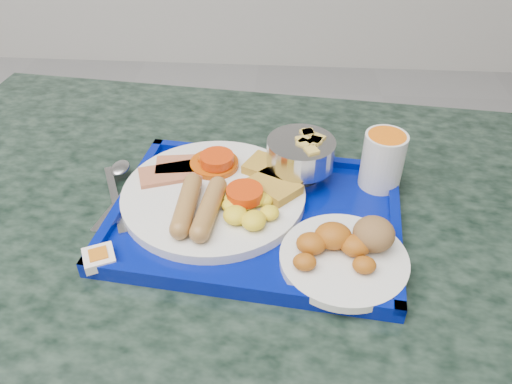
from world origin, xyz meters
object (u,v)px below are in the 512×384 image
bread_plate (347,250)px  juice_cup (383,159)px  tray (256,216)px  table (235,295)px  fruit_bowl (301,153)px  main_plate (219,193)px

bread_plate → juice_cup: juice_cup is taller
tray → juice_cup: 0.21m
bread_plate → juice_cup: (0.06, 0.17, 0.03)m
table → fruit_bowl: bearing=36.8°
juice_cup → bread_plate: bearing=-110.4°
fruit_bowl → tray: bearing=-125.1°
table → main_plate: bearing=147.7°
table → tray: bearing=-20.7°
table → main_plate: 0.22m
table → bread_plate: bearing=-31.1°
tray → bread_plate: (0.12, -0.08, 0.02)m
fruit_bowl → juice_cup: bearing=-2.7°
table → bread_plate: 0.29m
main_plate → bread_plate: size_ratio=1.65×
bread_plate → fruit_bowl: bearing=109.2°
main_plate → fruit_bowl: bearing=27.7°
main_plate → tray: bearing=-24.9°
main_plate → juice_cup: 0.25m
table → bread_plate: (0.16, -0.10, 0.22)m
table → main_plate: size_ratio=4.54×
main_plate → bread_plate: 0.21m
tray → table: bearing=159.3°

